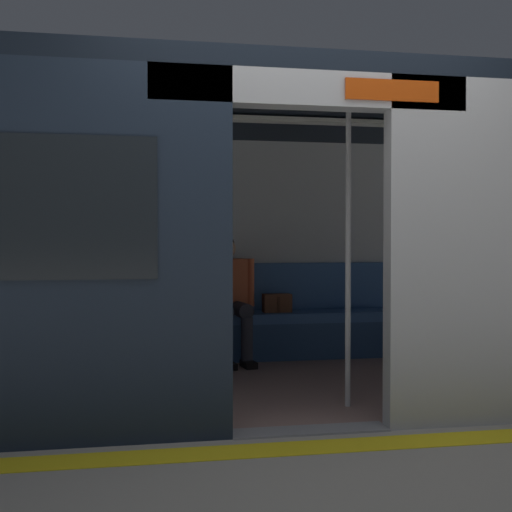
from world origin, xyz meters
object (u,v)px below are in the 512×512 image
object	(u,v)px
bench_seat	(242,324)
grab_pole_far	(348,253)
person_seated	(227,289)
grab_pole_door	(229,254)
book	(184,312)
train_car	(259,193)
handbag	(277,303)

from	to	relation	value
bench_seat	grab_pole_far	xyz separation A→B (m)	(-0.40, 1.86, 0.69)
person_seated	grab_pole_door	bearing A→B (deg)	82.21
person_seated	grab_pole_far	distance (m)	1.92
book	grab_pole_far	distance (m)	2.18
grab_pole_door	grab_pole_far	world-z (taller)	same
book	grab_pole_door	bearing A→B (deg)	102.19
train_car	grab_pole_far	bearing A→B (deg)	121.00
bench_seat	book	world-z (taller)	book
train_car	person_seated	distance (m)	1.33
train_car	book	bearing A→B (deg)	-67.61
person_seated	grab_pole_door	size ratio (longest dim) A/B	0.57
book	grab_pole_door	distance (m)	2.05
grab_pole_far	handbag	bearing A→B (deg)	-88.17
train_car	book	distance (m)	1.59
bench_seat	person_seated	size ratio (longest dim) A/B	2.63
bench_seat	handbag	bearing A→B (deg)	-175.79
book	grab_pole_far	size ratio (longest dim) A/B	0.11
train_car	person_seated	world-z (taller)	train_car
person_seated	bench_seat	bearing A→B (deg)	-159.81
train_car	handbag	distance (m)	1.52
bench_seat	train_car	bearing A→B (deg)	87.20
bench_seat	handbag	distance (m)	0.39
person_seated	grab_pole_far	xyz separation A→B (m)	(-0.54, 1.81, 0.36)
grab_pole_far	train_car	bearing A→B (deg)	-59.00
grab_pole_door	grab_pole_far	bearing A→B (deg)	-175.24
book	train_car	bearing A→B (deg)	120.98
train_car	bench_seat	size ratio (longest dim) A/B	2.10
grab_pole_door	grab_pole_far	size ratio (longest dim) A/B	1.00
grab_pole_door	person_seated	bearing A→B (deg)	-97.79
bench_seat	grab_pole_far	distance (m)	2.02
grab_pole_door	handbag	bearing A→B (deg)	-110.72
train_car	grab_pole_door	size ratio (longest dim) A/B	3.14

